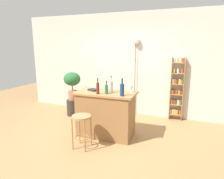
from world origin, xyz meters
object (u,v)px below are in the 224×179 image
(bottle_soda_blue, at_px, (106,89))
(bar_stool, at_px, (82,124))
(wine_glass_center, at_px, (131,86))
(pendant_globe_light, at_px, (136,42))
(spice_shelf, at_px, (177,90))
(cookbook, at_px, (93,90))
(bottle_sauce_amber, at_px, (111,86))
(potted_plant, at_px, (72,82))
(plant_stool, at_px, (73,107))
(bottle_wine_red, at_px, (122,89))
(wine_glass_left, at_px, (131,88))
(bottle_olive_oil, at_px, (98,88))

(bottle_soda_blue, bearing_deg, bar_stool, -117.83)
(wine_glass_center, bearing_deg, pendant_globe_light, 100.16)
(spice_shelf, height_order, cookbook, spice_shelf)
(bottle_sauce_amber, height_order, wine_glass_center, bottle_sauce_amber)
(bar_stool, height_order, spice_shelf, spice_shelf)
(bar_stool, bearing_deg, pendant_globe_light, 78.19)
(potted_plant, xyz_separation_m, pendant_globe_light, (1.59, 0.66, 1.06))
(pendant_globe_light, bearing_deg, wine_glass_center, -79.84)
(plant_stool, bearing_deg, bottle_sauce_amber, -30.38)
(potted_plant, bearing_deg, bottle_wine_red, -31.26)
(bar_stool, height_order, wine_glass_center, wine_glass_center)
(bottle_sauce_amber, xyz_separation_m, pendant_globe_light, (0.13, 1.52, 0.92))
(plant_stool, bearing_deg, bar_stool, -53.78)
(bottle_soda_blue, height_order, wine_glass_left, bottle_soda_blue)
(bottle_wine_red, xyz_separation_m, cookbook, (-0.73, 0.24, -0.11))
(bottle_wine_red, bearing_deg, wine_glass_left, 60.56)
(bottle_soda_blue, relative_size, cookbook, 1.24)
(bottle_wine_red, xyz_separation_m, wine_glass_left, (0.12, 0.22, -0.01))
(potted_plant, distance_m, bottle_soda_blue, 1.74)
(potted_plant, xyz_separation_m, bottle_soda_blue, (1.42, -1.01, 0.11))
(potted_plant, height_order, wine_glass_center, potted_plant)
(potted_plant, bearing_deg, bottle_sauce_amber, -30.38)
(bar_stool, xyz_separation_m, bottle_sauce_amber, (0.33, 0.69, 0.61))
(potted_plant, bearing_deg, spice_shelf, 13.10)
(bar_stool, relative_size, wine_glass_left, 3.89)
(bar_stool, relative_size, bottle_olive_oil, 1.99)
(plant_stool, height_order, pendant_globe_light, pendant_globe_light)
(cookbook, bearing_deg, bottle_wine_red, 5.67)
(spice_shelf, xyz_separation_m, pendant_globe_light, (-1.12, 0.03, 1.20))
(spice_shelf, bearing_deg, wine_glass_center, -124.13)
(spice_shelf, xyz_separation_m, plant_stool, (-2.71, -0.63, -0.58))
(wine_glass_center, distance_m, pendant_globe_light, 1.64)
(wine_glass_center, bearing_deg, bottle_wine_red, -99.06)
(bar_stool, xyz_separation_m, pendant_globe_light, (0.46, 2.21, 1.52))
(bar_stool, bearing_deg, plant_stool, 126.22)
(bottle_sauce_amber, distance_m, pendant_globe_light, 1.78)
(bottle_wine_red, distance_m, pendant_globe_light, 1.97)
(bar_stool, distance_m, potted_plant, 1.97)
(plant_stool, xyz_separation_m, cookbook, (1.04, -0.84, 0.75))
(wine_glass_left, distance_m, pendant_globe_light, 1.80)
(plant_stool, bearing_deg, bottle_soda_blue, -35.39)
(plant_stool, relative_size, pendant_globe_light, 0.21)
(plant_stool, xyz_separation_m, pendant_globe_light, (1.59, 0.66, 1.78))
(potted_plant, relative_size, wine_glass_left, 4.69)
(spice_shelf, bearing_deg, bottle_soda_blue, -128.28)
(bottle_wine_red, height_order, wine_glass_center, bottle_wine_red)
(bar_stool, bearing_deg, bottle_sauce_amber, 64.58)
(wine_glass_left, bearing_deg, wine_glass_center, 107.74)
(spice_shelf, xyz_separation_m, potted_plant, (-2.71, -0.63, 0.14))
(bottle_olive_oil, bearing_deg, spice_shelf, 49.76)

